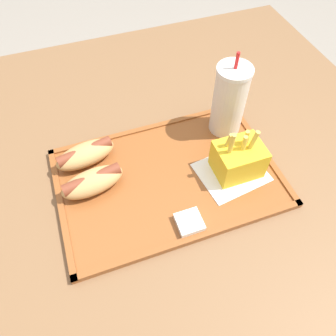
{
  "coord_description": "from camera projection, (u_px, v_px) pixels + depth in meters",
  "views": [
    {
      "loc": [
        -0.11,
        -0.38,
        1.3
      ],
      "look_at": [
        0.02,
        -0.01,
        0.77
      ],
      "focal_mm": 35.0,
      "sensor_mm": 36.0,
      "label": 1
    }
  ],
  "objects": [
    {
      "name": "ground_plane",
      "position": [
        162.0,
        286.0,
        1.28
      ],
      "size": [
        8.0,
        8.0,
        0.0
      ],
      "primitive_type": "plane",
      "color": "gray"
    },
    {
      "name": "food_tray",
      "position": [
        168.0,
        178.0,
        0.68
      ],
      "size": [
        0.45,
        0.3,
        0.01
      ],
      "color": "brown",
      "rests_on": "dining_table"
    },
    {
      "name": "hot_dog_far",
      "position": [
        85.0,
        154.0,
        0.68
      ],
      "size": [
        0.13,
        0.08,
        0.04
      ],
      "color": "tan",
      "rests_on": "food_tray"
    },
    {
      "name": "dining_table",
      "position": [
        161.0,
        249.0,
        0.98
      ],
      "size": [
        1.19,
        1.12,
        0.73
      ],
      "color": "brown",
      "rests_on": "ground_plane"
    },
    {
      "name": "soda_cup",
      "position": [
        229.0,
        100.0,
        0.7
      ],
      "size": [
        0.07,
        0.07,
        0.2
      ],
      "color": "silver",
      "rests_on": "food_tray"
    },
    {
      "name": "fries_carton",
      "position": [
        238.0,
        159.0,
        0.66
      ],
      "size": [
        0.09,
        0.07,
        0.12
      ],
      "color": "gold",
      "rests_on": "food_tray"
    },
    {
      "name": "sauce_cup_mayo",
      "position": [
        189.0,
        222.0,
        0.61
      ],
      "size": [
        0.05,
        0.05,
        0.02
      ],
      "color": "silver",
      "rests_on": "food_tray"
    },
    {
      "name": "paper_napkin",
      "position": [
        231.0,
        172.0,
        0.68
      ],
      "size": [
        0.15,
        0.13,
        0.0
      ],
      "color": "white",
      "rests_on": "food_tray"
    },
    {
      "name": "hot_dog_near",
      "position": [
        93.0,
        182.0,
        0.64
      ],
      "size": [
        0.13,
        0.08,
        0.04
      ],
      "color": "tan",
      "rests_on": "food_tray"
    }
  ]
}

